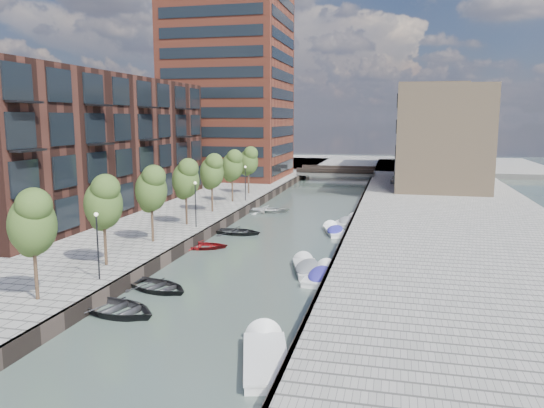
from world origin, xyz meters
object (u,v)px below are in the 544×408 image
(sloop_0, at_px, (158,290))
(motorboat_2, at_px, (265,356))
(sloop_2, at_px, (203,248))
(tree_6, at_px, (248,160))
(motorboat_3, at_px, (334,231))
(bridge, at_px, (336,172))
(sloop_4, at_px, (237,234))
(tree_0, at_px, (32,221))
(tree_1, at_px, (103,201))
(tree_3, at_px, (186,178))
(motorboat_1, at_px, (306,268))
(sloop_3, at_px, (268,212))
(tree_2, at_px, (151,188))
(car, at_px, (398,180))
(tree_4, at_px, (212,171))
(motorboat_4, at_px, (347,222))
(sloop_1, at_px, (117,314))
(motorboat_0, at_px, (321,275))
(tree_5, at_px, (232,165))

(sloop_0, xyz_separation_m, motorboat_2, (8.89, -7.75, 0.11))
(sloop_2, distance_m, motorboat_2, 21.14)
(tree_6, xyz_separation_m, motorboat_3, (13.13, -16.92, -5.12))
(bridge, relative_size, sloop_4, 2.90)
(sloop_4, height_order, motorboat_2, motorboat_2)
(tree_0, relative_size, tree_1, 1.00)
(tree_3, relative_size, sloop_2, 1.44)
(sloop_4, relative_size, motorboat_1, 0.90)
(sloop_3, bearing_deg, tree_2, 158.69)
(sloop_0, bearing_deg, car, 5.08)
(bridge, bearing_deg, tree_6, -108.10)
(tree_1, xyz_separation_m, sloop_0, (4.31, -1.34, -5.31))
(tree_0, height_order, tree_4, same)
(bridge, xyz_separation_m, tree_6, (-8.50, -26.00, 3.92))
(motorboat_4, bearing_deg, tree_4, -172.39)
(motorboat_1, bearing_deg, sloop_2, 154.85)
(tree_2, height_order, motorboat_2, tree_2)
(tree_3, height_order, motorboat_4, tree_3)
(tree_2, bearing_deg, bridge, 81.05)
(tree_2, distance_m, motorboat_2, 21.46)
(sloop_2, height_order, motorboat_4, motorboat_4)
(bridge, bearing_deg, sloop_1, -93.96)
(tree_1, height_order, motorboat_1, tree_1)
(tree_0, height_order, motorboat_1, tree_0)
(sloop_0, distance_m, sloop_2, 10.94)
(bridge, height_order, motorboat_4, bridge)
(car, bearing_deg, motorboat_3, -111.84)
(tree_6, xyz_separation_m, sloop_2, (3.23, -25.46, -5.31))
(tree_0, xyz_separation_m, sloop_0, (4.31, 5.66, -5.31))
(sloop_1, bearing_deg, motorboat_0, -31.39)
(tree_0, distance_m, car, 58.77)
(tree_2, xyz_separation_m, sloop_0, (4.31, -8.34, -5.31))
(tree_3, xyz_separation_m, sloop_3, (4.48, 13.21, -5.31))
(tree_3, xyz_separation_m, motorboat_3, (13.13, 4.08, -5.12))
(tree_2, height_order, motorboat_0, tree_2)
(tree_4, relative_size, tree_6, 1.00)
(sloop_3, relative_size, sloop_4, 1.08)
(tree_3, xyz_separation_m, car, (18.87, 34.54, -3.62))
(tree_6, xyz_separation_m, sloop_3, (4.48, -7.79, -5.31))
(bridge, distance_m, motorboat_0, 57.69)
(tree_0, height_order, tree_1, same)
(motorboat_2, bearing_deg, tree_4, 113.69)
(tree_6, relative_size, motorboat_3, 1.25)
(tree_6, bearing_deg, tree_5, -90.00)
(bridge, bearing_deg, tree_1, -97.93)
(tree_2, bearing_deg, sloop_3, 77.50)
(motorboat_3, bearing_deg, tree_1, -126.00)
(tree_4, xyz_separation_m, motorboat_4, (13.94, 1.86, -5.12))
(tree_4, height_order, motorboat_0, tree_4)
(sloop_0, relative_size, motorboat_1, 0.91)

